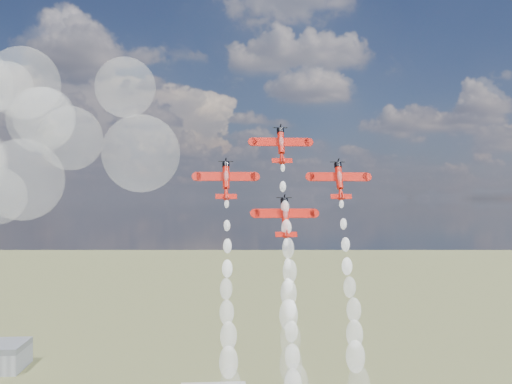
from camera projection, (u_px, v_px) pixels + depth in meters
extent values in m
cylinder|color=#B81309|center=(281.00, 142.00, 136.13)|extent=(1.48, 3.60, 5.63)
cylinder|color=black|center=(280.00, 131.00, 137.36)|extent=(1.69, 1.98, 1.66)
cube|color=#B81309|center=(281.00, 142.00, 136.59)|extent=(12.92, 1.08, 2.03)
cube|color=white|center=(265.00, 142.00, 136.44)|extent=(5.08, 0.27, 0.54)
cube|color=white|center=(296.00, 142.00, 136.98)|extent=(5.08, 0.27, 0.54)
cube|color=#B81309|center=(282.00, 161.00, 133.99)|extent=(4.66, 0.59, 1.12)
cube|color=#B81309|center=(283.00, 160.00, 133.19)|extent=(0.15, 2.21, 1.99)
ellipsoid|color=silver|center=(281.00, 142.00, 135.55)|extent=(1.16, 2.02, 2.82)
cone|color=#B81309|center=(282.00, 157.00, 134.44)|extent=(1.48, 2.48, 3.12)
cylinder|color=#B81309|center=(226.00, 177.00, 131.47)|extent=(1.48, 3.60, 5.63)
cylinder|color=black|center=(226.00, 165.00, 132.70)|extent=(1.69, 1.98, 1.66)
cube|color=#B81309|center=(226.00, 176.00, 131.93)|extent=(12.92, 1.08, 2.03)
cube|color=white|center=(210.00, 177.00, 131.78)|extent=(5.08, 0.27, 0.54)
cube|color=white|center=(242.00, 177.00, 132.32)|extent=(5.08, 0.27, 0.54)
cube|color=#B81309|center=(226.00, 196.00, 129.34)|extent=(4.66, 0.59, 1.12)
cube|color=#B81309|center=(226.00, 196.00, 128.53)|extent=(0.15, 2.21, 1.99)
ellipsoid|color=silver|center=(226.00, 176.00, 130.89)|extent=(1.16, 2.02, 2.82)
cone|color=#B81309|center=(226.00, 193.00, 129.78)|extent=(1.48, 2.48, 3.12)
cylinder|color=#B81309|center=(339.00, 177.00, 133.42)|extent=(1.48, 3.60, 5.63)
cylinder|color=black|center=(338.00, 166.00, 134.65)|extent=(1.69, 1.98, 1.66)
cube|color=#B81309|center=(339.00, 177.00, 133.89)|extent=(12.92, 1.08, 2.03)
cube|color=white|center=(323.00, 177.00, 133.73)|extent=(5.08, 0.27, 0.54)
cube|color=white|center=(354.00, 177.00, 134.27)|extent=(5.08, 0.27, 0.54)
cube|color=#B81309|center=(341.00, 197.00, 131.29)|extent=(4.66, 0.59, 1.12)
cube|color=#B81309|center=(342.00, 196.00, 130.48)|extent=(0.15, 2.21, 1.99)
ellipsoid|color=silver|center=(340.00, 177.00, 132.85)|extent=(1.16, 2.02, 2.82)
cone|color=#B81309|center=(341.00, 193.00, 131.73)|extent=(1.48, 2.48, 3.12)
cylinder|color=#B81309|center=(285.00, 214.00, 128.76)|extent=(1.48, 3.60, 5.63)
cylinder|color=black|center=(284.00, 201.00, 129.99)|extent=(1.69, 1.98, 1.66)
cube|color=#B81309|center=(285.00, 213.00, 129.23)|extent=(12.92, 1.08, 2.03)
cube|color=white|center=(269.00, 214.00, 129.07)|extent=(5.08, 0.27, 0.54)
cube|color=white|center=(301.00, 213.00, 129.61)|extent=(5.08, 0.27, 0.54)
cube|color=#B81309|center=(286.00, 234.00, 126.63)|extent=(4.66, 0.59, 1.12)
cube|color=#B81309|center=(287.00, 234.00, 125.82)|extent=(0.15, 2.21, 1.99)
ellipsoid|color=silver|center=(285.00, 213.00, 128.19)|extent=(1.16, 2.02, 2.82)
cone|color=#B81309|center=(286.00, 231.00, 127.08)|extent=(1.48, 2.48, 3.12)
sphere|color=white|center=(283.00, 168.00, 133.46)|extent=(1.02, 1.01, 1.01)
sphere|color=white|center=(283.00, 186.00, 131.26)|extent=(1.40, 1.40, 1.40)
sphere|color=white|center=(285.00, 207.00, 129.25)|extent=(1.78, 1.78, 1.78)
sphere|color=white|center=(286.00, 228.00, 127.56)|extent=(2.16, 2.16, 2.16)
sphere|color=white|center=(288.00, 248.00, 125.63)|extent=(2.55, 2.55, 2.55)
sphere|color=white|center=(290.00, 271.00, 123.24)|extent=(2.93, 2.93, 2.93)
sphere|color=white|center=(289.00, 293.00, 121.85)|extent=(3.32, 3.32, 3.31)
sphere|color=white|center=(288.00, 315.00, 119.75)|extent=(3.70, 3.70, 3.70)
sphere|color=white|center=(290.00, 338.00, 117.51)|extent=(4.08, 4.08, 4.08)
sphere|color=white|center=(291.00, 365.00, 115.88)|extent=(4.47, 4.47, 4.47)
sphere|color=white|center=(227.00, 204.00, 128.78)|extent=(1.01, 1.01, 1.01)
sphere|color=white|center=(227.00, 225.00, 126.75)|extent=(1.40, 1.40, 1.40)
sphere|color=white|center=(227.00, 246.00, 124.59)|extent=(1.78, 1.78, 1.78)
sphere|color=white|center=(227.00, 269.00, 122.66)|extent=(2.16, 2.16, 2.16)
sphere|color=white|center=(226.00, 289.00, 120.66)|extent=(2.55, 2.55, 2.55)
sphere|color=white|center=(227.00, 312.00, 119.12)|extent=(2.93, 2.93, 2.93)
sphere|color=white|center=(229.00, 336.00, 117.29)|extent=(3.31, 3.32, 3.31)
sphere|color=white|center=(229.00, 362.00, 115.40)|extent=(3.70, 3.70, 3.70)
sphere|color=white|center=(341.00, 204.00, 130.70)|extent=(1.02, 1.01, 1.01)
sphere|color=white|center=(343.00, 224.00, 128.79)|extent=(1.40, 1.40, 1.40)
sphere|color=white|center=(346.00, 245.00, 126.86)|extent=(1.78, 1.78, 1.78)
sphere|color=white|center=(347.00, 266.00, 124.67)|extent=(2.16, 2.16, 2.16)
sphere|color=white|center=(350.00, 287.00, 122.91)|extent=(2.55, 2.55, 2.55)
sphere|color=white|center=(354.00, 310.00, 120.84)|extent=(2.93, 2.93, 2.93)
sphere|color=white|center=(355.00, 334.00, 119.22)|extent=(3.31, 3.32, 3.31)
sphere|color=white|center=(355.00, 357.00, 116.90)|extent=(3.70, 3.70, 3.70)
sphere|color=white|center=(359.00, 383.00, 114.49)|extent=(4.08, 4.08, 4.08)
sphere|color=white|center=(286.00, 243.00, 126.07)|extent=(1.02, 1.02, 1.01)
sphere|color=white|center=(288.00, 264.00, 124.10)|extent=(1.40, 1.40, 1.40)
sphere|color=white|center=(288.00, 285.00, 122.15)|extent=(1.78, 1.78, 1.78)
sphere|color=white|center=(291.00, 309.00, 120.18)|extent=(2.16, 2.16, 2.17)
sphere|color=white|center=(291.00, 331.00, 118.03)|extent=(2.55, 2.55, 2.55)
sphere|color=white|center=(292.00, 357.00, 115.97)|extent=(2.93, 2.93, 2.93)
sphere|color=white|center=(293.00, 384.00, 113.91)|extent=(3.32, 3.31, 3.31)
sphere|color=white|center=(23.00, 180.00, 146.70)|extent=(20.14, 20.14, 20.14)
sphere|color=white|center=(141.00, 153.00, 157.51)|extent=(20.58, 20.58, 20.58)
sphere|color=white|center=(45.00, 118.00, 155.53)|extent=(15.81, 15.81, 15.81)
sphere|color=white|center=(23.00, 83.00, 163.93)|extent=(19.85, 19.85, 19.85)
sphere|color=white|center=(41.00, 120.00, 159.49)|extent=(17.49, 17.49, 17.49)
sphere|color=white|center=(8.00, 86.00, 159.08)|extent=(12.93, 12.93, 12.93)
sphere|color=white|center=(71.00, 138.00, 163.12)|extent=(17.49, 17.49, 17.49)
sphere|color=white|center=(125.00, 87.00, 158.33)|extent=(15.99, 15.99, 15.99)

